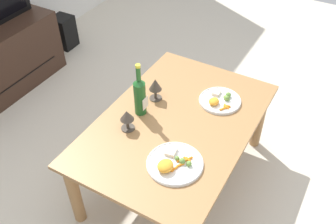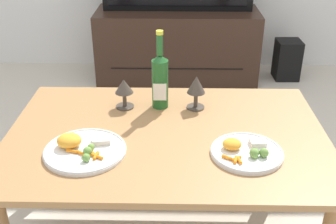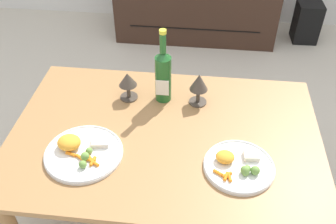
# 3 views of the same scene
# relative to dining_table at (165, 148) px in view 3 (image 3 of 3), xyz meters

# --- Properties ---
(ground_plane) EXTENTS (6.40, 6.40, 0.00)m
(ground_plane) POSITION_rel_dining_table_xyz_m (0.00, 0.00, -0.43)
(ground_plane) COLOR beige
(dining_table) EXTENTS (1.24, 0.84, 0.51)m
(dining_table) POSITION_rel_dining_table_xyz_m (0.00, 0.00, 0.00)
(dining_table) COLOR #9E7042
(dining_table) RESTS_ON ground_plane
(tv_stand) EXTENTS (1.24, 0.46, 0.54)m
(tv_stand) POSITION_rel_dining_table_xyz_m (0.04, 1.76, -0.16)
(tv_stand) COLOR #382319
(tv_stand) RESTS_ON ground_plane
(floor_speaker) EXTENTS (0.19, 0.19, 0.31)m
(floor_speaker) POSITION_rel_dining_table_xyz_m (0.92, 1.75, -0.27)
(floor_speaker) COLOR black
(floor_speaker) RESTS_ON ground_plane
(wine_bottle) EXTENTS (0.07, 0.07, 0.34)m
(wine_bottle) POSITION_rel_dining_table_xyz_m (-0.03, 0.23, 0.21)
(wine_bottle) COLOR #1E5923
(wine_bottle) RESTS_ON dining_table
(goblet_left) EXTENTS (0.08, 0.08, 0.13)m
(goblet_left) POSITION_rel_dining_table_xyz_m (-0.19, 0.21, 0.17)
(goblet_left) COLOR #473D33
(goblet_left) RESTS_ON dining_table
(goblet_right) EXTENTS (0.08, 0.08, 0.15)m
(goblet_right) POSITION_rel_dining_table_xyz_m (0.12, 0.21, 0.18)
(goblet_right) COLOR #473D33
(goblet_right) RESTS_ON dining_table
(dinner_plate_left) EXTENTS (0.30, 0.30, 0.06)m
(dinner_plate_left) POSITION_rel_dining_table_xyz_m (-0.30, -0.14, 0.09)
(dinner_plate_left) COLOR white
(dinner_plate_left) RESTS_ON dining_table
(dinner_plate_right) EXTENTS (0.26, 0.26, 0.05)m
(dinner_plate_right) POSITION_rel_dining_table_xyz_m (0.29, -0.15, 0.09)
(dinner_plate_right) COLOR white
(dinner_plate_right) RESTS_ON dining_table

